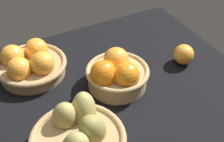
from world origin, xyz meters
TOP-DOWN VIEW (x-y plane):
  - market_tray at (0.00, 0.00)cm, footprint 84.00×72.00cm
  - basket_near_right at (23.77, -16.79)cm, footprint 23.63×23.63cm
  - basket_center at (1.11, 2.21)cm, footprint 20.44×20.44cm
  - basket_far_right_pears at (21.41, 19.25)cm, footprint 25.30×25.30cm
  - loose_orange_front_gap at (-25.61, 2.17)cm, footprint 7.18×7.18cm

SIDE VIEW (x-z plane):
  - market_tray at x=0.00cm, z-range 0.00..3.00cm
  - loose_orange_front_gap at x=-25.61cm, z-range 3.00..10.18cm
  - basket_near_right at x=23.77cm, z-range 1.82..12.25cm
  - basket_far_right_pears at x=21.41cm, z-range 0.68..14.05cm
  - basket_center at x=1.11cm, z-range 2.20..14.15cm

